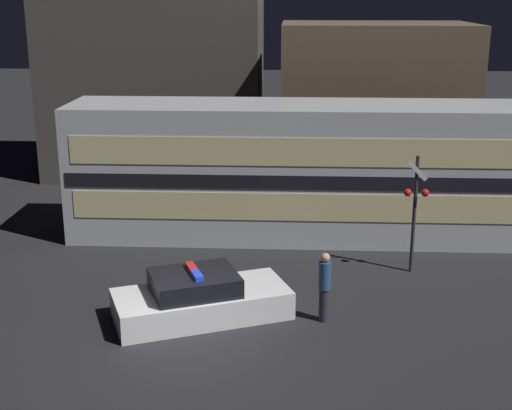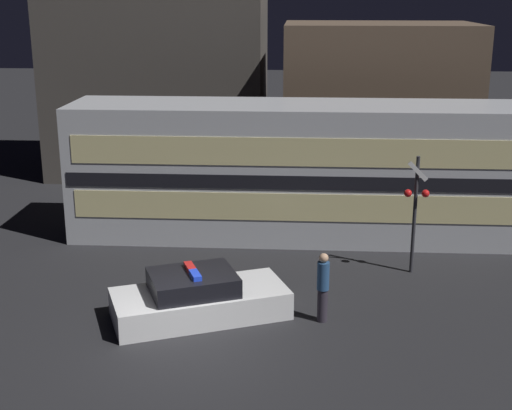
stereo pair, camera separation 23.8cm
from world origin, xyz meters
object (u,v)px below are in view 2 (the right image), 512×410
object	(u,v)px
train	(298,171)
police_car	(199,299)
pedestrian	(323,287)
crossing_signal_near	(415,206)

from	to	relation	value
train	police_car	world-z (taller)	train
police_car	pedestrian	bearing A→B (deg)	-22.96
train	police_car	xyz separation A→B (m)	(-2.39, -6.45, -1.68)
train	crossing_signal_near	distance (m)	4.58
pedestrian	train	bearing A→B (deg)	95.71
train	crossing_signal_near	xyz separation A→B (m)	(3.28, -3.19, -0.17)
pedestrian	crossing_signal_near	size ratio (longest dim) A/B	0.52
train	crossing_signal_near	world-z (taller)	train
crossing_signal_near	pedestrian	bearing A→B (deg)	-128.45
train	crossing_signal_near	size ratio (longest dim) A/B	4.30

